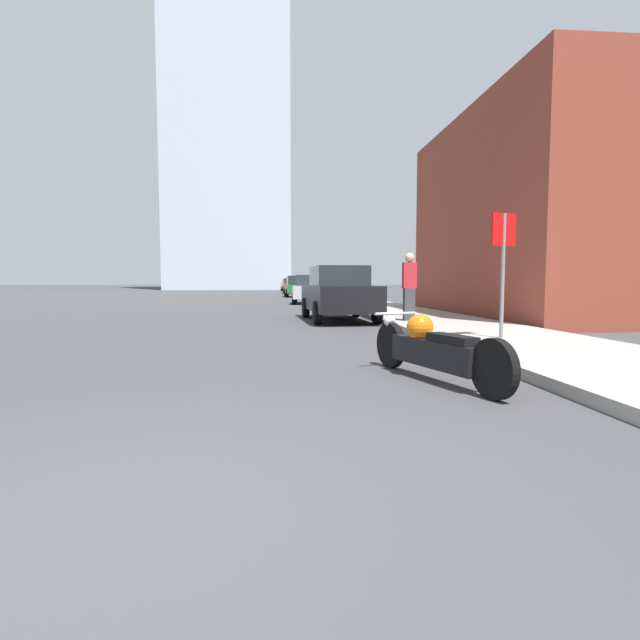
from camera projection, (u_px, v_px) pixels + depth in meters
ground_plane at (127, 519)px, 2.52m from camera, size 400.00×400.00×0.00m
sidewalk at (328, 295)px, 42.71m from camera, size 3.06×240.00×0.15m
distant_tower at (229, 28)px, 79.04m from camera, size 18.78×18.78×82.91m
motorcycle at (432, 349)px, 6.04m from camera, size 1.01×2.61×0.79m
parked_car_black at (338, 293)px, 15.41m from camera, size 2.10×4.68×1.68m
parked_car_silver at (309, 289)px, 27.60m from camera, size 1.99×4.16×1.58m
parked_car_green at (297, 286)px, 39.92m from camera, size 2.09×4.63×1.68m
parked_car_red at (293, 285)px, 52.19m from camera, size 2.09×4.66×1.61m
parked_car_yellow at (289, 285)px, 65.06m from camera, size 2.06×4.24×1.61m
stop_sign at (503, 253)px, 9.25m from camera, size 0.57×0.26×2.31m
pedestrian at (409, 285)px, 13.45m from camera, size 0.36×0.26×1.83m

